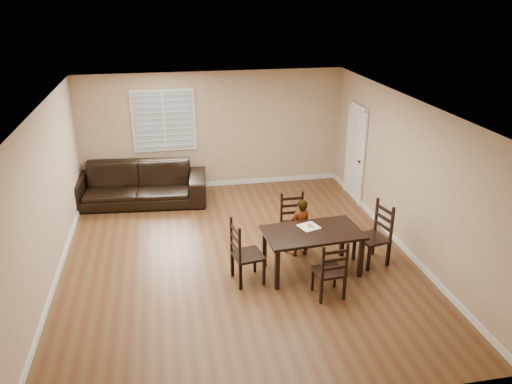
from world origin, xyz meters
The scene contains 11 objects.
ground centered at (0.00, 0.00, 0.00)m, with size 7.00×7.00×0.00m, color brown.
room centered at (0.04, 0.18, 1.81)m, with size 6.04×7.04×2.72m.
dining_table centered at (1.14, -0.68, 0.65)m, with size 1.64×1.00×0.74m.
chair_near centered at (1.07, 0.33, 0.45)m, with size 0.45×0.42×0.99m.
chair_far centered at (1.20, -1.52, 0.44)m, with size 0.47×0.44×0.96m.
chair_left centered at (-0.07, -0.78, 0.49)m, with size 0.52×0.55×1.07m.
chair_right centered at (2.35, -0.57, 0.49)m, with size 0.55×0.58×1.09m.
child centered at (1.10, -0.11, 0.53)m, with size 0.39×0.25×1.06m, color gray.
napkin centered at (1.13, -0.50, 0.74)m, with size 0.30×0.30×0.00m, color silver.
donut centered at (1.15, -0.50, 0.76)m, with size 0.11×0.11×0.04m.
sofa centered at (-1.76, 2.80, 0.43)m, with size 2.96×1.16×0.86m, color black.
Camera 1 is at (-1.11, -7.60, 4.40)m, focal length 35.00 mm.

